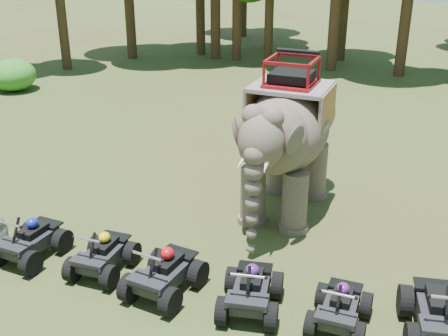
# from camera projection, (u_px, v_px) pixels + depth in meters

# --- Properties ---
(ground) EXTENTS (110.00, 110.00, 0.00)m
(ground) POSITION_uv_depth(u_px,v_px,m) (208.00, 260.00, 13.42)
(ground) COLOR #47381E
(ground) RESTS_ON ground
(elephant) EXTENTS (2.66, 5.34, 4.36)m
(elephant) POSITION_uv_depth(u_px,v_px,m) (288.00, 136.00, 15.01)
(elephant) COLOR brown
(elephant) RESTS_ON ground
(atv_0) EXTENTS (1.41, 1.81, 1.24)m
(atv_0) POSITION_uv_depth(u_px,v_px,m) (29.00, 235.00, 13.25)
(atv_0) COLOR black
(atv_0) RESTS_ON ground
(atv_1) EXTENTS (1.21, 1.63, 1.18)m
(atv_1) POSITION_uv_depth(u_px,v_px,m) (102.00, 250.00, 12.72)
(atv_1) COLOR black
(atv_1) RESTS_ON ground
(atv_2) EXTENTS (1.54, 1.92, 1.29)m
(atv_2) POSITION_uv_depth(u_px,v_px,m) (164.00, 268.00, 11.96)
(atv_2) COLOR black
(atv_2) RESTS_ON ground
(atv_3) EXTENTS (1.41, 1.80, 1.23)m
(atv_3) POSITION_uv_depth(u_px,v_px,m) (251.00, 285.00, 11.43)
(atv_3) COLOR black
(atv_3) RESTS_ON ground
(atv_4) EXTENTS (1.20, 1.59, 1.13)m
(atv_4) POSITION_uv_depth(u_px,v_px,m) (341.00, 302.00, 10.97)
(atv_4) COLOR black
(atv_4) RESTS_ON ground
(atv_5) EXTENTS (1.59, 2.02, 1.38)m
(atv_5) POSITION_uv_depth(u_px,v_px,m) (441.00, 307.00, 10.63)
(atv_5) COLOR black
(atv_5) RESTS_ON ground
(tree_28) EXTENTS (5.12, 5.12, 7.32)m
(tree_28) POSITION_uv_depth(u_px,v_px,m) (60.00, 1.00, 30.09)
(tree_28) COLOR #195114
(tree_28) RESTS_ON ground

